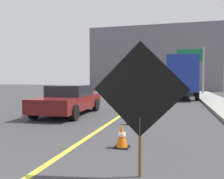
{
  "coord_description": "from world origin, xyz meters",
  "views": [
    {
      "loc": [
        2.46,
        -1.47,
        1.7
      ],
      "look_at": [
        0.75,
        4.94,
        1.4
      ],
      "focal_mm": 38.76,
      "sensor_mm": 36.0,
      "label": 1
    }
  ],
  "objects_px": {
    "box_truck": "(183,77)",
    "traffic_cone_mid_lane": "(132,115)",
    "pickup_car": "(69,100)",
    "traffic_cone_near_sign": "(122,136)",
    "traffic_cone_far_lane": "(136,105)",
    "highway_guide_sign": "(196,62)",
    "arrow_board_trailer": "(145,95)",
    "traffic_cone_curbside": "(141,99)",
    "roadwork_sign": "(140,92)"
  },
  "relations": [
    {
      "from": "box_truck",
      "to": "traffic_cone_near_sign",
      "type": "distance_m",
      "value": 16.18
    },
    {
      "from": "roadwork_sign",
      "to": "traffic_cone_mid_lane",
      "type": "bearing_deg",
      "value": 101.93
    },
    {
      "from": "highway_guide_sign",
      "to": "traffic_cone_curbside",
      "type": "height_order",
      "value": "highway_guide_sign"
    },
    {
      "from": "box_truck",
      "to": "highway_guide_sign",
      "type": "bearing_deg",
      "value": 74.53
    },
    {
      "from": "roadwork_sign",
      "to": "highway_guide_sign",
      "type": "xyz_separation_m",
      "value": [
        2.51,
        22.76,
        1.95
      ]
    },
    {
      "from": "traffic_cone_mid_lane",
      "to": "traffic_cone_curbside",
      "type": "xyz_separation_m",
      "value": [
        -0.66,
        7.01,
        -0.0
      ]
    },
    {
      "from": "arrow_board_trailer",
      "to": "traffic_cone_mid_lane",
      "type": "distance_m",
      "value": 8.87
    },
    {
      "from": "highway_guide_sign",
      "to": "traffic_cone_mid_lane",
      "type": "bearing_deg",
      "value": -100.97
    },
    {
      "from": "box_truck",
      "to": "traffic_cone_mid_lane",
      "type": "relative_size",
      "value": 10.89
    },
    {
      "from": "box_truck",
      "to": "traffic_cone_far_lane",
      "type": "bearing_deg",
      "value": -104.73
    },
    {
      "from": "traffic_cone_near_sign",
      "to": "traffic_cone_far_lane",
      "type": "xyz_separation_m",
      "value": [
        -0.72,
        6.45,
        0.05
      ]
    },
    {
      "from": "roadwork_sign",
      "to": "traffic_cone_near_sign",
      "type": "bearing_deg",
      "value": 112.55
    },
    {
      "from": "pickup_car",
      "to": "traffic_cone_mid_lane",
      "type": "distance_m",
      "value": 3.77
    },
    {
      "from": "traffic_cone_near_sign",
      "to": "traffic_cone_mid_lane",
      "type": "relative_size",
      "value": 0.82
    },
    {
      "from": "box_truck",
      "to": "traffic_cone_far_lane",
      "type": "xyz_separation_m",
      "value": [
        -2.51,
        -9.55,
        -1.54
      ]
    },
    {
      "from": "traffic_cone_near_sign",
      "to": "traffic_cone_far_lane",
      "type": "distance_m",
      "value": 6.49
    },
    {
      "from": "traffic_cone_mid_lane",
      "to": "highway_guide_sign",
      "type": "bearing_deg",
      "value": 79.03
    },
    {
      "from": "arrow_board_trailer",
      "to": "box_truck",
      "type": "distance_m",
      "value": 5.12
    },
    {
      "from": "pickup_car",
      "to": "highway_guide_sign",
      "type": "height_order",
      "value": "highway_guide_sign"
    },
    {
      "from": "traffic_cone_near_sign",
      "to": "traffic_cone_far_lane",
      "type": "height_order",
      "value": "traffic_cone_far_lane"
    },
    {
      "from": "box_truck",
      "to": "pickup_car",
      "type": "bearing_deg",
      "value": -115.78
    },
    {
      "from": "box_truck",
      "to": "highway_guide_sign",
      "type": "xyz_separation_m",
      "value": [
        1.41,
        5.11,
        1.55
      ]
    },
    {
      "from": "traffic_cone_mid_lane",
      "to": "traffic_cone_curbside",
      "type": "height_order",
      "value": "traffic_cone_mid_lane"
    },
    {
      "from": "traffic_cone_near_sign",
      "to": "roadwork_sign",
      "type": "bearing_deg",
      "value": -67.45
    },
    {
      "from": "arrow_board_trailer",
      "to": "traffic_cone_far_lane",
      "type": "xyz_separation_m",
      "value": [
        0.19,
        -5.43,
        -0.14
      ]
    },
    {
      "from": "pickup_car",
      "to": "traffic_cone_far_lane",
      "type": "xyz_separation_m",
      "value": [
        2.92,
        1.7,
        -0.36
      ]
    },
    {
      "from": "highway_guide_sign",
      "to": "traffic_cone_near_sign",
      "type": "bearing_deg",
      "value": -98.62
    },
    {
      "from": "pickup_car",
      "to": "traffic_cone_curbside",
      "type": "height_order",
      "value": "pickup_car"
    },
    {
      "from": "roadwork_sign",
      "to": "traffic_cone_near_sign",
      "type": "relative_size",
      "value": 4.02
    },
    {
      "from": "box_truck",
      "to": "highway_guide_sign",
      "type": "height_order",
      "value": "highway_guide_sign"
    },
    {
      "from": "box_truck",
      "to": "traffic_cone_mid_lane",
      "type": "height_order",
      "value": "box_truck"
    },
    {
      "from": "pickup_car",
      "to": "traffic_cone_near_sign",
      "type": "height_order",
      "value": "pickup_car"
    },
    {
      "from": "traffic_cone_near_sign",
      "to": "traffic_cone_mid_lane",
      "type": "xyz_separation_m",
      "value": [
        -0.3,
        3.03,
        0.06
      ]
    },
    {
      "from": "traffic_cone_near_sign",
      "to": "traffic_cone_curbside",
      "type": "bearing_deg",
      "value": 95.45
    },
    {
      "from": "traffic_cone_mid_lane",
      "to": "traffic_cone_curbside",
      "type": "relative_size",
      "value": 1.01
    },
    {
      "from": "arrow_board_trailer",
      "to": "traffic_cone_far_lane",
      "type": "height_order",
      "value": "arrow_board_trailer"
    },
    {
      "from": "pickup_car",
      "to": "traffic_cone_mid_lane",
      "type": "xyz_separation_m",
      "value": [
        3.34,
        -1.71,
        -0.35
      ]
    },
    {
      "from": "arrow_board_trailer",
      "to": "traffic_cone_near_sign",
      "type": "height_order",
      "value": "arrow_board_trailer"
    },
    {
      "from": "highway_guide_sign",
      "to": "pickup_car",
      "type": "bearing_deg",
      "value": -112.71
    },
    {
      "from": "roadwork_sign",
      "to": "traffic_cone_mid_lane",
      "type": "height_order",
      "value": "roadwork_sign"
    },
    {
      "from": "traffic_cone_mid_lane",
      "to": "pickup_car",
      "type": "bearing_deg",
      "value": 152.86
    },
    {
      "from": "box_truck",
      "to": "highway_guide_sign",
      "type": "relative_size",
      "value": 1.54
    },
    {
      "from": "traffic_cone_mid_lane",
      "to": "traffic_cone_far_lane",
      "type": "height_order",
      "value": "traffic_cone_mid_lane"
    },
    {
      "from": "box_truck",
      "to": "traffic_cone_curbside",
      "type": "xyz_separation_m",
      "value": [
        -2.75,
        -5.96,
        -1.53
      ]
    },
    {
      "from": "box_truck",
      "to": "arrow_board_trailer",
      "type": "bearing_deg",
      "value": -123.27
    },
    {
      "from": "pickup_car",
      "to": "highway_guide_sign",
      "type": "distance_m",
      "value": 17.94
    },
    {
      "from": "box_truck",
      "to": "pickup_car",
      "type": "xyz_separation_m",
      "value": [
        -5.43,
        -11.25,
        -1.18
      ]
    },
    {
      "from": "traffic_cone_curbside",
      "to": "roadwork_sign",
      "type": "bearing_deg",
      "value": -81.99
    },
    {
      "from": "highway_guide_sign",
      "to": "traffic_cone_far_lane",
      "type": "height_order",
      "value": "highway_guide_sign"
    },
    {
      "from": "highway_guide_sign",
      "to": "traffic_cone_far_lane",
      "type": "distance_m",
      "value": 15.48
    }
  ]
}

